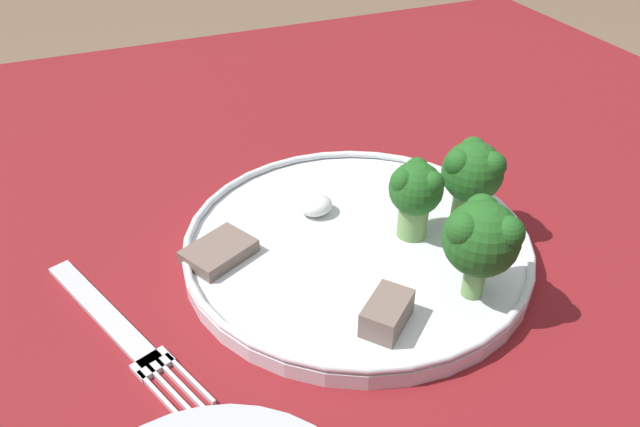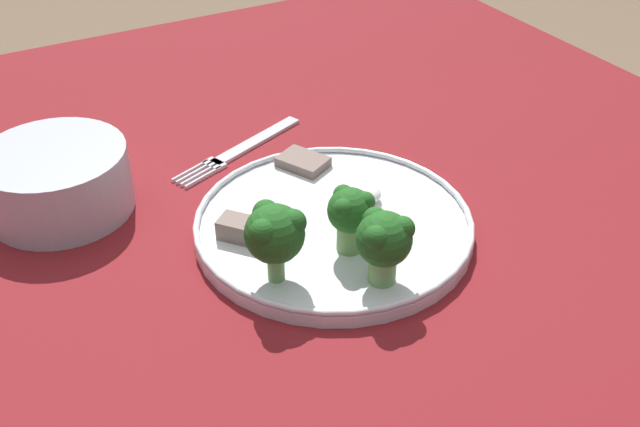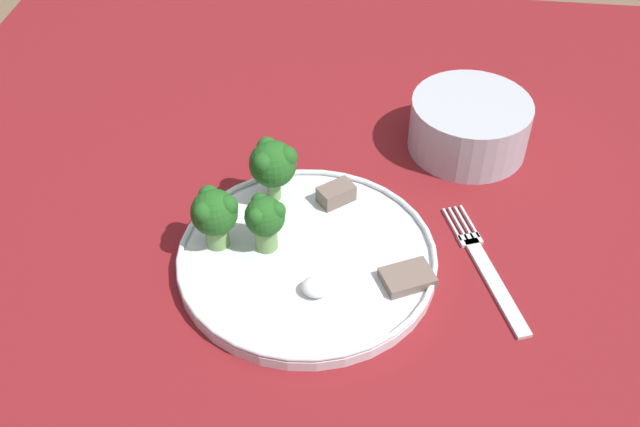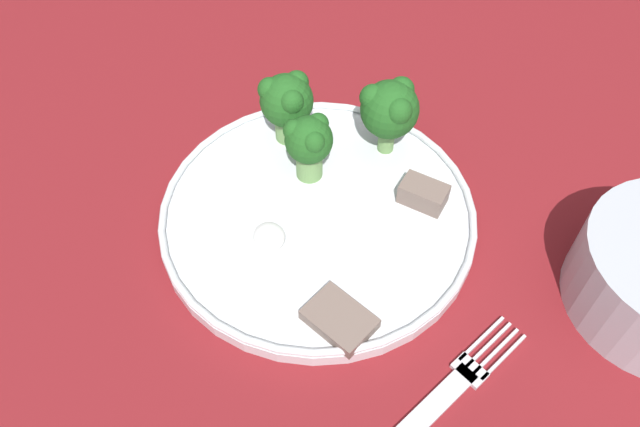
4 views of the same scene
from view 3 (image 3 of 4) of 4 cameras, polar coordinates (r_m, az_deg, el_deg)
table at (r=0.86m, az=1.62°, el=-6.43°), size 1.11×1.13×0.74m
dinner_plate at (r=0.76m, az=-0.99°, el=-3.40°), size 0.26×0.26×0.02m
fork at (r=0.78m, az=12.53°, el=-4.08°), size 0.08×0.18×0.00m
cream_bowl at (r=0.91m, az=11.29°, el=6.52°), size 0.14×0.14×0.06m
broccoli_floret_near_rim_left at (r=0.74m, az=-4.22°, el=-0.36°), size 0.04×0.04×0.06m
broccoli_floret_center_left at (r=0.79m, az=-3.63°, el=3.85°), size 0.05×0.05×0.07m
broccoli_floret_back_left at (r=0.75m, az=-8.05°, el=0.03°), size 0.05×0.05×0.07m
meat_slice_front_slice at (r=0.81m, az=1.24°, el=1.51°), size 0.04×0.04×0.02m
meat_slice_middle_slice at (r=0.74m, az=6.69°, el=-4.87°), size 0.06×0.05×0.01m
sauce_dollop at (r=0.72m, az=-0.31°, el=-5.62°), size 0.03×0.03×0.02m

